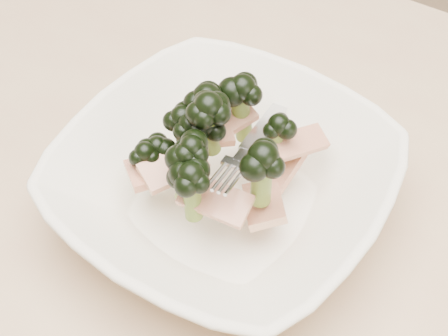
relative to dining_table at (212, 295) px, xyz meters
The scene contains 2 objects.
dining_table is the anchor object (origin of this frame).
broccoli_dish 0.14m from the dining_table, 106.45° to the left, with size 0.27×0.27×0.12m.
Camera 1 is at (0.16, -0.23, 1.18)m, focal length 50.00 mm.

